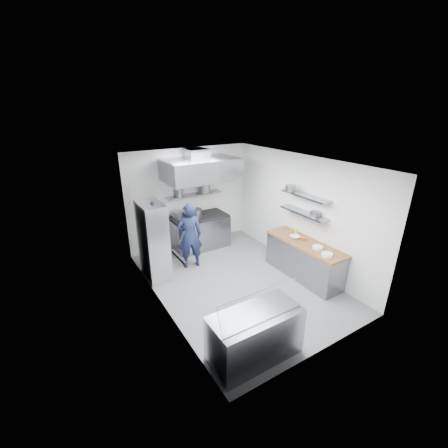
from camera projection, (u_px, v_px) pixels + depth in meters
floor at (237, 281)px, 7.02m from camera, size 5.00×5.00×0.00m
ceiling at (240, 162)px, 5.98m from camera, size 5.00×5.00×0.00m
wall_back at (189, 198)px, 8.48m from camera, size 3.60×2.80×0.02m
wall_front at (330, 280)px, 4.52m from camera, size 3.60×2.80×0.02m
wall_left at (159, 245)px, 5.63m from camera, size 2.80×5.00×0.02m
wall_right at (299, 212)px, 7.37m from camera, size 2.80×5.00×0.02m
gas_range at (200, 233)px, 8.57m from camera, size 1.60×0.80×0.90m
cooktop at (199, 217)px, 8.39m from camera, size 1.57×0.78×0.06m
stock_pot_left at (178, 215)px, 8.18m from camera, size 0.31×0.31×0.20m
stock_pot_mid at (196, 213)px, 8.24m from camera, size 0.33×0.33×0.24m
over_range_shelf at (195, 195)px, 8.36m from camera, size 1.60×0.30×0.04m
shelf_pot_a at (178, 192)px, 8.20m from camera, size 0.26×0.26×0.18m
shelf_pot_b at (204, 188)px, 8.48m from camera, size 0.33×0.33×0.22m
extractor_hood at (201, 169)px, 7.74m from camera, size 1.90×1.15×0.55m
hood_duct at (196, 153)px, 7.78m from camera, size 0.55×0.55×0.24m
red_firebox at (147, 205)px, 7.83m from camera, size 0.22×0.10×0.26m
chef at (190, 236)px, 7.40m from camera, size 0.69×0.53×1.69m
wire_rack at (153, 241)px, 6.92m from camera, size 0.50×0.90×1.85m
rack_bin_a at (156, 248)px, 6.86m from camera, size 0.16×0.20×0.18m
rack_bin_b at (150, 224)px, 6.90m from camera, size 0.13×0.17×0.15m
rack_jar at (153, 206)px, 6.56m from camera, size 0.12×0.12×0.18m
knife_strip at (179, 257)px, 4.88m from camera, size 0.04×0.55×0.05m
prep_counter_base at (303, 260)px, 7.11m from camera, size 0.62×2.00×0.84m
prep_counter_top at (305, 243)px, 6.94m from camera, size 0.65×2.04×0.06m
plate_stack_a at (327, 255)px, 6.28m from camera, size 0.24×0.24×0.06m
plate_stack_b at (318, 248)px, 6.60m from camera, size 0.23×0.23×0.06m
copper_pan at (303, 239)px, 7.02m from camera, size 0.15×0.15×0.06m
squeeze_bottle at (296, 231)px, 7.29m from camera, size 0.06×0.06×0.18m
mixing_bowl at (295, 237)px, 7.13m from camera, size 0.30×0.30×0.06m
wall_shelf_lower at (304, 213)px, 7.02m from camera, size 0.30×1.30×0.04m
wall_shelf_upper at (305, 196)px, 6.86m from camera, size 0.30×1.30×0.04m
shelf_pot_c at (315, 214)px, 6.76m from camera, size 0.23×0.23×0.10m
shelf_pot_d at (291, 188)px, 7.12m from camera, size 0.25×0.25×0.14m
display_case at (255, 335)px, 4.80m from camera, size 1.50×0.70×0.85m
display_glass at (261, 306)px, 4.46m from camera, size 1.47×0.19×0.42m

